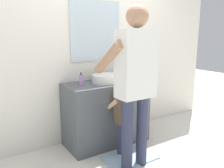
# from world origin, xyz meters

# --- Properties ---
(ground_plane) EXTENTS (14.00, 14.00, 0.00)m
(ground_plane) POSITION_xyz_m (0.00, 0.00, 0.00)
(ground_plane) COLOR silver
(back_wall) EXTENTS (4.40, 0.10, 2.70)m
(back_wall) POSITION_xyz_m (0.00, 0.62, 1.35)
(back_wall) COLOR silver
(back_wall) RESTS_ON ground
(vanity_cabinet) EXTENTS (1.12, 0.54, 0.85)m
(vanity_cabinet) POSITION_xyz_m (0.00, 0.30, 0.43)
(vanity_cabinet) COLOR #4C5156
(vanity_cabinet) RESTS_ON ground
(sink_basin) EXTENTS (0.39, 0.39, 0.11)m
(sink_basin) POSITION_xyz_m (0.00, 0.28, 0.91)
(sink_basin) COLOR silver
(sink_basin) RESTS_ON vanity_cabinet
(faucet) EXTENTS (0.18, 0.14, 0.18)m
(faucet) POSITION_xyz_m (0.00, 0.51, 0.94)
(faucet) COLOR #B7BABF
(faucet) RESTS_ON vanity_cabinet
(toothbrush_cup) EXTENTS (0.07, 0.07, 0.21)m
(toothbrush_cup) POSITION_xyz_m (0.40, 0.35, 0.91)
(toothbrush_cup) COLOR #4C8EB2
(toothbrush_cup) RESTS_ON vanity_cabinet
(soap_bottle) EXTENTS (0.06, 0.06, 0.17)m
(soap_bottle) POSITION_xyz_m (-0.36, 0.31, 0.92)
(soap_bottle) COLOR #B27FC6
(soap_bottle) RESTS_ON vanity_cabinet
(bath_mat) EXTENTS (0.64, 0.40, 0.02)m
(bath_mat) POSITION_xyz_m (0.00, -0.25, 0.01)
(bath_mat) COLOR #99B7CC
(bath_mat) RESTS_ON ground
(child_toddler) EXTENTS (0.28, 0.28, 0.92)m
(child_toddler) POSITION_xyz_m (0.00, -0.10, 0.55)
(child_toddler) COLOR #2D334C
(child_toddler) RESTS_ON ground
(adult_parent) EXTENTS (0.55, 0.58, 1.78)m
(adult_parent) POSITION_xyz_m (-0.06, -0.39, 1.07)
(adult_parent) COLOR #2D334C
(adult_parent) RESTS_ON ground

